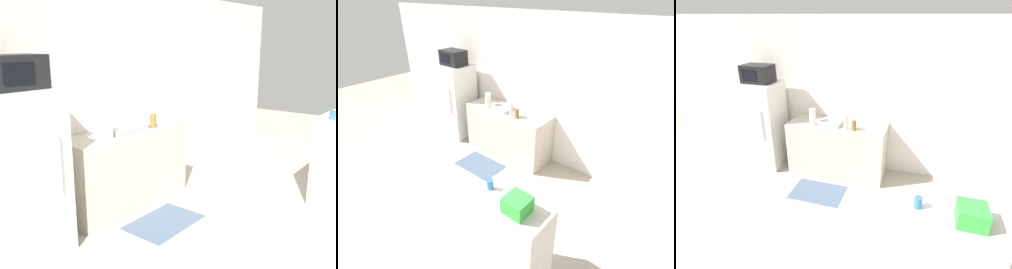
{
  "view_description": "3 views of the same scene",
  "coord_description": "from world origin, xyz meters",
  "views": [
    {
      "loc": [
        -3.27,
        -0.36,
        1.95
      ],
      "look_at": [
        -0.11,
        2.17,
        0.94
      ],
      "focal_mm": 40.0,
      "sensor_mm": 36.0,
      "label": 1
    },
    {
      "loc": [
        2.62,
        -0.7,
        2.87
      ],
      "look_at": [
        0.27,
        2.08,
        0.86
      ],
      "focal_mm": 28.0,
      "sensor_mm": 36.0,
      "label": 2
    },
    {
      "loc": [
        1.07,
        -1.1,
        2.59
      ],
      "look_at": [
        0.16,
        1.84,
        1.18
      ],
      "focal_mm": 28.0,
      "sensor_mm": 36.0,
      "label": 3
    }
  ],
  "objects": [
    {
      "name": "wall_back",
      "position": [
        0.0,
        3.08,
        1.3
      ],
      "size": [
        8.0,
        0.06,
        2.6
      ],
      "primitive_type": "cube",
      "color": "white",
      "rests_on": "ground_plane"
    },
    {
      "name": "refrigerator",
      "position": [
        -1.59,
        2.65,
        0.77
      ],
      "size": [
        0.63,
        0.63,
        1.55
      ],
      "color": "white",
      "rests_on": "ground_plane"
    },
    {
      "name": "microwave",
      "position": [
        -1.59,
        2.65,
        1.7
      ],
      "size": [
        0.49,
        0.35,
        0.29
      ],
      "color": "black",
      "rests_on": "refrigerator"
    },
    {
      "name": "counter",
      "position": [
        -0.23,
        2.74,
        0.46
      ],
      "size": [
        1.65,
        0.61,
        0.92
      ],
      "primitive_type": "cube",
      "color": "beige",
      "rests_on": "ground_plane"
    },
    {
      "name": "sink_basin",
      "position": [
        -0.32,
        2.69,
        0.95
      ],
      "size": [
        0.36,
        0.3,
        0.06
      ],
      "primitive_type": "cube",
      "color": "#9EA3A8",
      "rests_on": "counter"
    },
    {
      "name": "bottle_tall",
      "position": [
        -0.04,
        2.58,
        1.04
      ],
      "size": [
        0.07,
        0.07,
        0.25
      ],
      "primitive_type": "cylinder",
      "color": "silver",
      "rests_on": "counter"
    },
    {
      "name": "bottle_short",
      "position": [
        0.1,
        2.57,
        1.01
      ],
      "size": [
        0.08,
        0.08,
        0.17
      ],
      "primitive_type": "cylinder",
      "color": "olive",
      "rests_on": "counter"
    },
    {
      "name": "shelf_cabinet",
      "position": [
        1.46,
        0.75,
        0.54
      ],
      "size": [
        0.77,
        0.43,
        1.08
      ],
      "primitive_type": "cube",
      "color": "white",
      "rests_on": "ground_plane"
    },
    {
      "name": "basket",
      "position": [
        1.56,
        0.71,
        1.17
      ],
      "size": [
        0.23,
        0.22,
        0.16
      ],
      "primitive_type": "cube",
      "color": "green",
      "rests_on": "shelf_cabinet"
    },
    {
      "name": "jar",
      "position": [
        1.15,
        0.78,
        1.14
      ],
      "size": [
        0.07,
        0.07,
        0.1
      ],
      "primitive_type": "cylinder",
      "color": "#336BB2",
      "rests_on": "shelf_cabinet"
    },
    {
      "name": "paper_towel_roll",
      "position": [
        -0.61,
        2.6,
        1.06
      ],
      "size": [
        0.1,
        0.1,
        0.27
      ],
      "primitive_type": "cylinder",
      "color": "white",
      "rests_on": "counter"
    },
    {
      "name": "kitchen_rug",
      "position": [
        -0.34,
        2.04,
        0.0
      ],
      "size": [
        0.84,
        0.56,
        0.01
      ],
      "primitive_type": "cube",
      "color": "slate",
      "rests_on": "ground_plane"
    }
  ]
}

